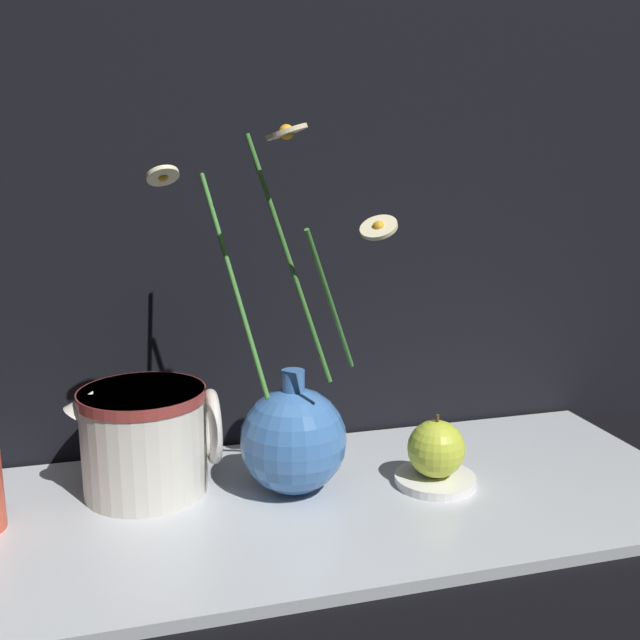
# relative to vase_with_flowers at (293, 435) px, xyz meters

# --- Properties ---
(ground_plane) EXTENTS (6.00, 6.00, 0.00)m
(ground_plane) POSITION_rel_vase_with_flowers_xyz_m (0.03, -0.03, -0.08)
(ground_plane) COLOR black
(shelf) EXTENTS (0.83, 0.35, 0.01)m
(shelf) POSITION_rel_vase_with_flowers_xyz_m (0.03, -0.03, -0.07)
(shelf) COLOR #B2B7BC
(shelf) RESTS_ON ground_plane
(backdrop_wall) EXTENTS (1.33, 0.02, 1.10)m
(backdrop_wall) POSITION_rel_vase_with_flowers_xyz_m (0.03, 0.16, 0.47)
(backdrop_wall) COLOR black
(backdrop_wall) RESTS_ON ground_plane
(vase_with_flowers) EXTENTS (0.24, 0.16, 0.39)m
(vase_with_flowers) POSITION_rel_vase_with_flowers_xyz_m (0.00, 0.00, 0.00)
(vase_with_flowers) COLOR #3F72B7
(vase_with_flowers) RESTS_ON shelf
(ceramic_pitcher) EXTENTS (0.16, 0.14, 0.13)m
(ceramic_pitcher) POSITION_rel_vase_with_flowers_xyz_m (-0.16, 0.04, -0.00)
(ceramic_pitcher) COLOR beige
(ceramic_pitcher) RESTS_ON shelf
(saucer_plate) EXTENTS (0.09, 0.09, 0.01)m
(saucer_plate) POSITION_rel_vase_with_flowers_xyz_m (0.16, -0.03, -0.06)
(saucer_plate) COLOR white
(saucer_plate) RESTS_ON shelf
(orange_fruit) EXTENTS (0.07, 0.07, 0.07)m
(orange_fruit) POSITION_rel_vase_with_flowers_xyz_m (0.16, -0.03, -0.02)
(orange_fruit) COLOR #B7C638
(orange_fruit) RESTS_ON saucer_plate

